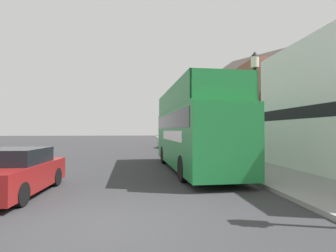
{
  "coord_description": "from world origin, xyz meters",
  "views": [
    {
      "loc": [
        0.66,
        -5.66,
        2.0
      ],
      "look_at": [
        1.96,
        6.86,
        2.21
      ],
      "focal_mm": 28.0,
      "sensor_mm": 36.0,
      "label": 1
    }
  ],
  "objects_px": {
    "parked_car_ahead_of_bus": "(182,148)",
    "lamp_post_second": "(210,112)",
    "parked_car_far_side": "(14,173)",
    "lamp_post_nearest": "(255,91)",
    "tour_bus": "(193,133)"
  },
  "relations": [
    {
      "from": "parked_car_far_side",
      "to": "lamp_post_second",
      "type": "xyz_separation_m",
      "value": [
        8.64,
        9.02,
        2.55
      ]
    },
    {
      "from": "parked_car_ahead_of_bus",
      "to": "lamp_post_second",
      "type": "xyz_separation_m",
      "value": [
        1.58,
        -2.02,
        2.56
      ]
    },
    {
      "from": "parked_car_far_side",
      "to": "lamp_post_second",
      "type": "relative_size",
      "value": 0.95
    },
    {
      "from": "tour_bus",
      "to": "parked_car_ahead_of_bus",
      "type": "xyz_separation_m",
      "value": [
        0.55,
        6.68,
        -1.22
      ]
    },
    {
      "from": "parked_car_ahead_of_bus",
      "to": "lamp_post_nearest",
      "type": "height_order",
      "value": "lamp_post_nearest"
    },
    {
      "from": "parked_car_ahead_of_bus",
      "to": "lamp_post_second",
      "type": "relative_size",
      "value": 1.02
    },
    {
      "from": "tour_bus",
      "to": "parked_car_ahead_of_bus",
      "type": "relative_size",
      "value": 2.13
    },
    {
      "from": "lamp_post_nearest",
      "to": "lamp_post_second",
      "type": "relative_size",
      "value": 1.15
    },
    {
      "from": "parked_car_far_side",
      "to": "lamp_post_nearest",
      "type": "height_order",
      "value": "lamp_post_nearest"
    },
    {
      "from": "parked_car_far_side",
      "to": "lamp_post_second",
      "type": "distance_m",
      "value": 12.74
    },
    {
      "from": "parked_car_ahead_of_bus",
      "to": "lamp_post_nearest",
      "type": "distance_m",
      "value": 9.87
    },
    {
      "from": "parked_car_far_side",
      "to": "lamp_post_nearest",
      "type": "distance_m",
      "value": 9.27
    },
    {
      "from": "lamp_post_nearest",
      "to": "lamp_post_second",
      "type": "xyz_separation_m",
      "value": [
        0.03,
        7.26,
        -0.41
      ]
    },
    {
      "from": "lamp_post_nearest",
      "to": "lamp_post_second",
      "type": "distance_m",
      "value": 7.27
    },
    {
      "from": "tour_bus",
      "to": "parked_car_far_side",
      "type": "relative_size",
      "value": 2.29
    }
  ]
}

